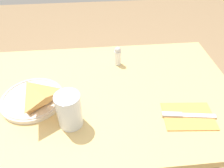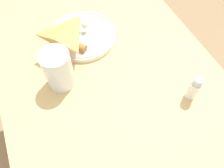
{
  "view_description": "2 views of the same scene",
  "coord_description": "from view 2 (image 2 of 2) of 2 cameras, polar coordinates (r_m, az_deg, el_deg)",
  "views": [
    {
      "loc": [
        0.05,
        -0.62,
        1.34
      ],
      "look_at": [
        0.1,
        -0.05,
        0.84
      ],
      "focal_mm": 35.0,
      "sensor_mm": 36.0,
      "label": 1
    },
    {
      "loc": [
        0.34,
        -0.15,
        1.31
      ],
      "look_at": [
        0.04,
        -0.02,
        0.79
      ],
      "focal_mm": 35.0,
      "sensor_mm": 36.0,
      "label": 2
    }
  ],
  "objects": [
    {
      "name": "plate_pizza",
      "position": [
        0.76,
        -7.74,
        12.71
      ],
      "size": [
        0.22,
        0.22,
        0.05
      ],
      "color": "silver",
      "rests_on": "dining_table"
    },
    {
      "name": "ground_plane",
      "position": [
        1.36,
        -0.04,
        -16.34
      ],
      "size": [
        6.0,
        6.0,
        0.0
      ],
      "primitive_type": "plane",
      "color": "#997A56"
    },
    {
      "name": "dining_table",
      "position": [
        0.76,
        -0.07,
        -3.3
      ],
      "size": [
        1.17,
        0.65,
        0.76
      ],
      "color": "#DBB770",
      "rests_on": "ground_plane"
    },
    {
      "name": "salt_shaker",
      "position": [
        0.63,
        20.66,
        -0.99
      ],
      "size": [
        0.03,
        0.03,
        0.09
      ],
      "color": "white",
      "rests_on": "dining_table"
    },
    {
      "name": "milk_glass",
      "position": [
        0.62,
        -13.78,
        3.44
      ],
      "size": [
        0.08,
        0.08,
        0.12
      ],
      "color": "white",
      "rests_on": "dining_table"
    }
  ]
}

